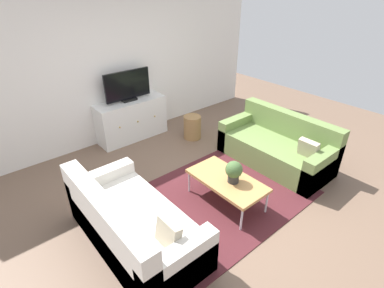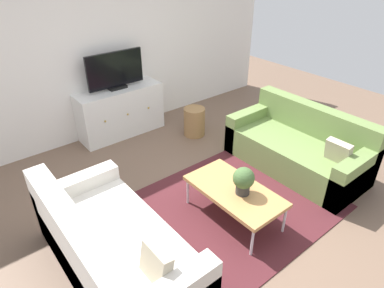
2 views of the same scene
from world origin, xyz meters
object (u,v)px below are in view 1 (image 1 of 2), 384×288
(coffee_table, at_px, (227,181))
(flat_screen_tv, at_px, (128,86))
(wicker_basket, at_px, (192,127))
(couch_left_side, at_px, (129,227))
(couch_right_side, at_px, (278,147))
(tv_console, at_px, (132,120))
(potted_plant, at_px, (234,171))

(coffee_table, xyz_separation_m, flat_screen_tv, (0.01, 2.58, 0.69))
(flat_screen_tv, xyz_separation_m, wicker_basket, (0.89, -0.79, -0.82))
(couch_left_side, bearing_deg, couch_right_side, 0.00)
(couch_left_side, bearing_deg, coffee_table, -7.30)
(wicker_basket, bearing_deg, tv_console, 139.19)
(couch_right_side, bearing_deg, tv_console, 121.33)
(couch_right_side, bearing_deg, wicker_basket, 109.09)
(tv_console, bearing_deg, couch_left_side, -121.06)
(couch_right_side, xyz_separation_m, wicker_basket, (-0.56, 1.61, -0.05))
(potted_plant, relative_size, flat_screen_tv, 0.35)
(couch_left_side, bearing_deg, tv_console, 58.94)
(potted_plant, xyz_separation_m, tv_console, (-0.01, 2.65, -0.18))
(couch_left_side, height_order, flat_screen_tv, flat_screen_tv)
(coffee_table, height_order, wicker_basket, wicker_basket)
(couch_left_side, bearing_deg, flat_screen_tv, 59.15)
(couch_right_side, relative_size, coffee_table, 1.69)
(couch_left_side, height_order, wicker_basket, couch_left_side)
(couch_right_side, xyz_separation_m, potted_plant, (-1.44, -0.28, 0.29))
(potted_plant, height_order, tv_console, tv_console)
(coffee_table, bearing_deg, wicker_basket, 63.28)
(couch_right_side, relative_size, wicker_basket, 4.03)
(couch_left_side, distance_m, wicker_basket, 2.82)
(potted_plant, xyz_separation_m, flat_screen_tv, (-0.01, 2.67, 0.48))
(wicker_basket, bearing_deg, coffee_table, -116.72)
(tv_console, distance_m, wicker_basket, 1.19)
(couch_right_side, height_order, coffee_table, couch_right_side)
(couch_left_side, relative_size, coffee_table, 1.69)
(couch_left_side, xyz_separation_m, tv_console, (1.43, 2.37, 0.11))
(couch_left_side, xyz_separation_m, flat_screen_tv, (1.43, 2.39, 0.78))
(coffee_table, xyz_separation_m, tv_console, (0.01, 2.56, 0.02))
(coffee_table, bearing_deg, couch_right_side, 7.12)
(potted_plant, bearing_deg, flat_screen_tv, 90.16)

